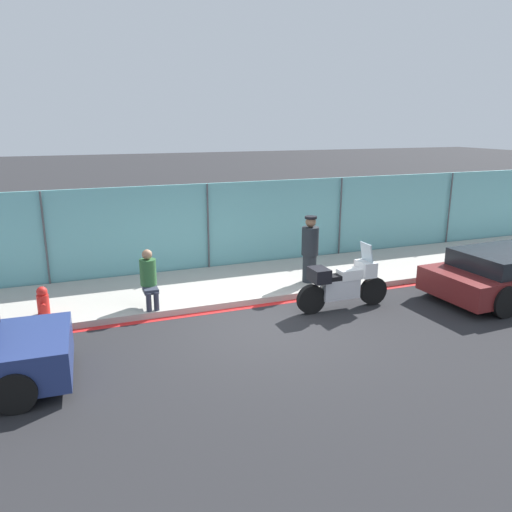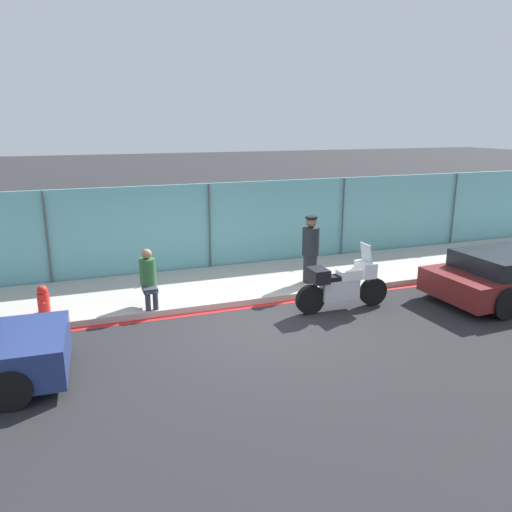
# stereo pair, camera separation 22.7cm
# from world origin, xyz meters

# --- Properties ---
(ground_plane) EXTENTS (120.00, 120.00, 0.00)m
(ground_plane) POSITION_xyz_m (0.00, 0.00, 0.00)
(ground_plane) COLOR #262628
(sidewalk) EXTENTS (30.72, 2.91, 0.14)m
(sidewalk) POSITION_xyz_m (0.00, 2.72, 0.07)
(sidewalk) COLOR #ADA89E
(sidewalk) RESTS_ON ground_plane
(curb_paint_stripe) EXTENTS (30.72, 0.18, 0.01)m
(curb_paint_stripe) POSITION_xyz_m (0.00, 1.17, 0.00)
(curb_paint_stripe) COLOR red
(curb_paint_stripe) RESTS_ON ground_plane
(storefront_fence) EXTENTS (29.18, 0.17, 2.46)m
(storefront_fence) POSITION_xyz_m (0.00, 4.26, 1.23)
(storefront_fence) COLOR #6BB2B7
(storefront_fence) RESTS_ON ground_plane
(motorcycle) EXTENTS (2.24, 0.50, 1.47)m
(motorcycle) POSITION_xyz_m (1.99, 0.33, 0.59)
(motorcycle) COLOR black
(motorcycle) RESTS_ON ground_plane
(officer_standing) EXTENTS (0.42, 0.42, 1.68)m
(officer_standing) POSITION_xyz_m (2.01, 1.98, 1.00)
(officer_standing) COLOR #1E2328
(officer_standing) RESTS_ON sidewalk
(person_seated_on_curb) EXTENTS (0.36, 0.64, 1.26)m
(person_seated_on_curb) POSITION_xyz_m (-2.04, 1.71, 0.84)
(person_seated_on_curb) COLOR #2D3342
(person_seated_on_curb) RESTS_ON sidewalk
(fire_hydrant) EXTENTS (0.24, 0.31, 0.61)m
(fire_hydrant) POSITION_xyz_m (-4.22, 2.00, 0.44)
(fire_hydrant) COLOR red
(fire_hydrant) RESTS_ON sidewalk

